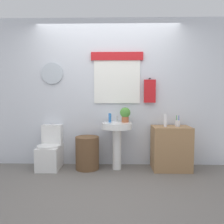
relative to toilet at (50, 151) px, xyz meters
name	(u,v)px	position (x,y,z in m)	size (l,w,h in m)	color
ground_plane	(105,190)	(0.98, -0.89, -0.28)	(8.00, 8.00, 0.00)	slate
back_wall	(108,92)	(0.99, 0.26, 1.02)	(4.40, 0.18, 2.60)	silver
toilet	(50,151)	(0.00, 0.00, 0.00)	(0.38, 0.51, 0.75)	white
laundry_hamper	(87,153)	(0.64, -0.04, -0.01)	(0.40, 0.40, 0.55)	brown
pedestal_sink	(117,134)	(1.15, -0.04, 0.31)	(0.51, 0.51, 0.79)	white
faucet	(117,119)	(1.15, 0.08, 0.56)	(0.03, 0.03, 0.10)	silver
wooden_cabinet	(171,148)	(2.06, -0.04, 0.08)	(0.62, 0.44, 0.73)	#9E754C
soap_bottle	(110,118)	(1.03, 0.01, 0.59)	(0.05, 0.05, 0.15)	#2D6BB7
potted_plant	(125,114)	(1.29, 0.02, 0.65)	(0.18, 0.18, 0.25)	#AD5B38
lotion_bottle	(165,120)	(1.95, -0.08, 0.55)	(0.05, 0.05, 0.21)	white
toothbrush_cup	(178,123)	(2.17, -0.02, 0.50)	(0.08, 0.08, 0.19)	silver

